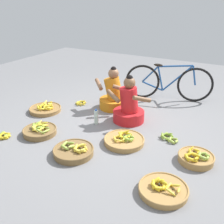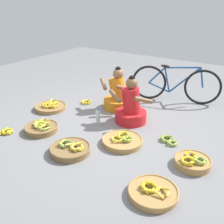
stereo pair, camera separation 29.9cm
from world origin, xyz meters
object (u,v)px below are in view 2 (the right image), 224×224
Objects in this scene: loose_bananas_front_left at (4,132)px; loose_bananas_front_center at (169,140)px; vendor_woman_front at (131,107)px; banana_basket_mid_left at (122,141)px; banana_basket_mid_right at (50,107)px; loose_bananas_near_bicycle at (86,102)px; vendor_woman_behind at (118,95)px; banana_basket_back_right at (153,192)px; water_bottle at (98,116)px; banana_basket_near_vendor at (70,149)px; banana_basket_front_right at (41,128)px; banana_basket_back_center at (193,162)px; bicycle_leaning at (175,84)px.

loose_bananas_front_left reaches higher than loose_bananas_front_center.
vendor_woman_front is 2.03m from loose_bananas_front_left.
loose_bananas_front_left is at bearing -155.39° from banana_basket_mid_left.
banana_basket_mid_right is 2.44× the size of loose_bananas_near_bicycle.
vendor_woman_behind is at bearing 153.84° from loose_bananas_front_center.
banana_basket_mid_left reaches higher than banana_basket_back_right.
banana_basket_back_right is at bearing -34.68° from water_bottle.
banana_basket_mid_left is at bearing 52.17° from banana_basket_near_vendor.
banana_basket_front_right is 1.95m from loose_bananas_front_center.
banana_basket_back_center reaches higher than banana_basket_mid_right.
banana_basket_mid_right is at bearing 126.71° from banana_basket_front_right.
water_bottle reaches higher than banana_basket_back_center.
banana_basket_front_right is 2.09m from banana_basket_back_right.
vendor_woman_behind is at bearing 13.25° from loose_bananas_near_bicycle.
vendor_woman_front reaches higher than banana_basket_front_right.
banana_basket_back_center is 0.84× the size of banana_basket_back_right.
banana_basket_near_vendor is 1.59m from banana_basket_back_center.
water_bottle is (0.71, -0.57, 0.10)m from loose_bananas_near_bicycle.
banana_basket_back_right is 1.09m from banana_basket_mid_left.
bicycle_leaning reaches higher than banana_basket_mid_left.
bicycle_leaning is 3.59× the size of banana_basket_back_center.
banana_basket_near_vendor is at bearing -98.73° from vendor_woman_front.
banana_basket_back_center is 0.79× the size of banana_basket_mid_left.
vendor_woman_front is at bearing 14.25° from banana_basket_mid_right.
bicycle_leaning is (0.25, 1.26, 0.10)m from vendor_woman_front.
vendor_woman_behind is at bearing 125.78° from banana_basket_mid_left.
bicycle_leaning is (0.74, 0.90, 0.11)m from vendor_woman_behind.
water_bottle is (0.08, -0.72, -0.13)m from vendor_woman_behind.
loose_bananas_front_center is at bearing -14.06° from loose_bananas_near_bicycle.
banana_basket_mid_right is (-1.49, -0.38, -0.21)m from vendor_woman_front.
bicycle_leaning is 1.96m from banana_basket_mid_left.
bicycle_leaning is at bearing 50.47° from vendor_woman_behind.
vendor_woman_front reaches higher than loose_bananas_front_center.
bicycle_leaning is at bearing 67.60° from water_bottle.
vendor_woman_front is at bearing -10.56° from loose_bananas_near_bicycle.
water_bottle is at bearing 103.43° from banana_basket_near_vendor.
banana_basket_back_right is 2.49m from loose_bananas_front_left.
loose_bananas_front_center is at bearing 37.57° from banana_basket_mid_left.
loose_bananas_near_bicycle is (-2.21, 1.60, -0.02)m from banana_basket_back_right.
vendor_woman_front is 1.37× the size of banana_basket_mid_left.
vendor_woman_behind reaches higher than banana_basket_back_right.
vendor_woman_behind is 3.02× the size of water_bottle.
banana_basket_mid_right is (-1.75, -1.63, -0.31)m from bicycle_leaning.
vendor_woman_behind is at bearing -129.53° from bicycle_leaning.
vendor_woman_behind reaches higher than banana_basket_near_vendor.
vendor_woman_behind reaches higher than banana_basket_front_right.
loose_bananas_front_center is (1.77, 0.80, -0.03)m from banana_basket_front_right.
vendor_woman_behind is 1.17m from bicycle_leaning.
loose_bananas_front_center is at bearing 104.67° from banana_basket_back_right.
loose_bananas_front_center is (0.54, -1.53, -0.33)m from bicycle_leaning.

